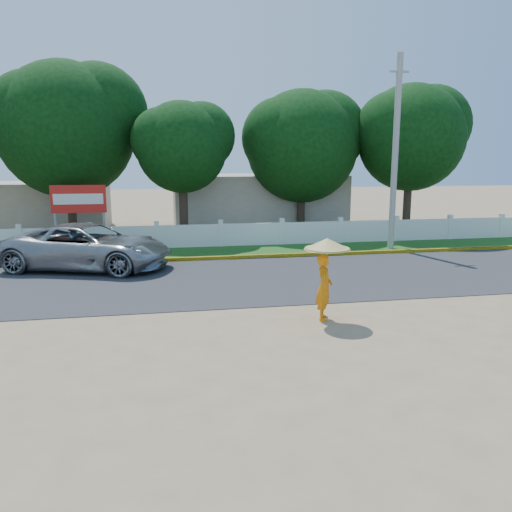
{
  "coord_description": "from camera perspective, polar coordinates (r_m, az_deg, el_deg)",
  "views": [
    {
      "loc": [
        -2.67,
        -12.31,
        4.13
      ],
      "look_at": [
        0.0,
        2.0,
        1.3
      ],
      "focal_mm": 35.0,
      "sensor_mm": 36.0,
      "label": 1
    }
  ],
  "objects": [
    {
      "name": "utility_pole",
      "position": [
        23.9,
        15.62,
        11.15
      ],
      "size": [
        0.28,
        0.28,
        8.72
      ],
      "primitive_type": "cylinder",
      "color": "gray",
      "rests_on": "ground"
    },
    {
      "name": "building_near",
      "position": [
        30.94,
        0.02,
        6.31
      ],
      "size": [
        10.0,
        6.0,
        3.2
      ],
      "primitive_type": "cube",
      "color": "#B7AD99",
      "rests_on": "ground"
    },
    {
      "name": "billboard",
      "position": [
        24.99,
        -19.61,
        5.8
      ],
      "size": [
        2.5,
        0.13,
        2.95
      ],
      "color": "gray",
      "rests_on": "ground"
    },
    {
      "name": "ground",
      "position": [
        13.26,
        1.6,
        -7.16
      ],
      "size": [
        120.0,
        120.0,
        0.0
      ],
      "primitive_type": "plane",
      "color": "#9E8460",
      "rests_on": "ground"
    },
    {
      "name": "building_far",
      "position": [
        32.27,
        -23.77,
        5.22
      ],
      "size": [
        8.0,
        5.0,
        2.8
      ],
      "primitive_type": "cube",
      "color": "#B7AD99",
      "rests_on": "ground"
    },
    {
      "name": "vehicle",
      "position": [
        19.96,
        -18.67,
        1.01
      ],
      "size": [
        6.84,
        4.69,
        1.74
      ],
      "primitive_type": "imported",
      "rotation": [
        0.0,
        0.0,
        1.25
      ],
      "color": "#919498",
      "rests_on": "ground"
    },
    {
      "name": "grass_verge",
      "position": [
        22.6,
        -3.61,
        0.48
      ],
      "size": [
        60.0,
        3.5,
        0.03
      ],
      "primitive_type": "cube",
      "color": "#2D601E",
      "rests_on": "ground"
    },
    {
      "name": "road",
      "position": [
        17.51,
        -1.5,
        -2.61
      ],
      "size": [
        60.0,
        7.0,
        0.02
      ],
      "primitive_type": "cube",
      "color": "#38383A",
      "rests_on": "ground"
    },
    {
      "name": "fence",
      "position": [
        23.93,
        -4.05,
        2.37
      ],
      "size": [
        40.0,
        0.1,
        1.1
      ],
      "primitive_type": "cube",
      "color": "silver",
      "rests_on": "ground"
    },
    {
      "name": "tree_row",
      "position": [
        26.66,
        -7.59,
        12.98
      ],
      "size": [
        30.58,
        8.09,
        9.03
      ],
      "color": "#473828",
      "rests_on": "ground"
    },
    {
      "name": "curb",
      "position": [
        20.93,
        -3.04,
        -0.17
      ],
      "size": [
        40.0,
        0.18,
        0.16
      ],
      "primitive_type": "cube",
      "color": "yellow",
      "rests_on": "ground"
    },
    {
      "name": "monk_with_parasol",
      "position": [
        12.95,
        7.96,
        -1.26
      ],
      "size": [
        1.18,
        1.18,
        2.15
      ],
      "color": "orange",
      "rests_on": "ground"
    }
  ]
}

